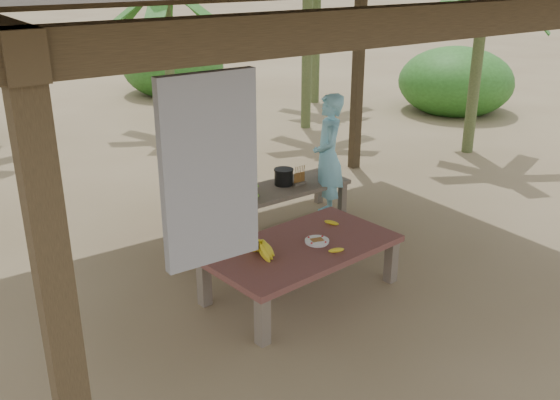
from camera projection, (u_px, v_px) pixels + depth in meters
ground at (292, 274)px, 6.33m from camera, size 80.00×80.00×0.00m
work_table at (301, 251)px, 5.84m from camera, size 1.90×1.20×0.50m
bench at (264, 196)px, 7.31m from camera, size 2.22×0.67×0.45m
ripe_banana_bunch at (257, 249)px, 5.54m from camera, size 0.32×0.28×0.18m
plate at (317, 241)px, 5.85m from camera, size 0.23×0.23×0.04m
loose_banana_front at (336, 250)px, 5.66m from camera, size 0.18×0.05×0.04m
loose_banana_side at (332, 223)px, 6.25m from camera, size 0.14×0.13×0.04m
water_flask at (247, 236)px, 5.72m from camera, size 0.08×0.08×0.29m
green_banana_stalk at (243, 182)px, 7.06m from camera, size 0.32×0.32×0.35m
cooking_pot at (284, 177)px, 7.47m from camera, size 0.22×0.22×0.19m
skewer_rack at (299, 175)px, 7.47m from camera, size 0.18×0.09×0.24m
woman at (328, 157)px, 7.48m from camera, size 0.61×0.67×1.53m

